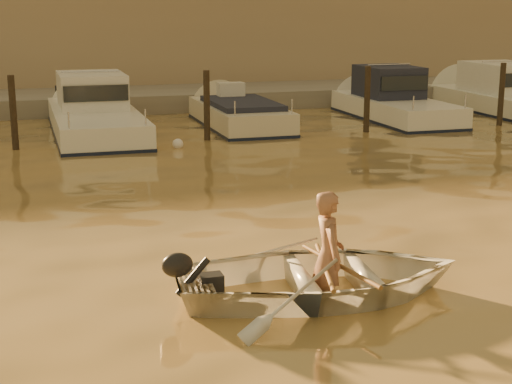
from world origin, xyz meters
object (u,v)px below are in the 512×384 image
object	(u,v)px
moored_boat_3	(240,119)
moored_boat_4	(396,101)
person	(328,255)
dinghy	(321,276)
moored_boat_2	(95,113)
waterfront_building	(141,37)

from	to	relation	value
moored_boat_3	moored_boat_4	distance (m)	5.51
person	moored_boat_4	world-z (taller)	moored_boat_4
dinghy	moored_boat_4	distance (m)	17.02
moored_boat_3	moored_boat_2	bearing A→B (deg)	180.00
person	moored_boat_4	distance (m)	16.98
dinghy	moored_boat_2	distance (m)	14.83
person	moored_boat_2	xyz separation A→B (m)	(-1.65, 14.75, 0.05)
person	moored_boat_2	world-z (taller)	moored_boat_2
dinghy	person	xyz separation A→B (m)	(0.10, -0.01, 0.29)
moored_boat_3	moored_boat_4	bearing A→B (deg)	0.00
moored_boat_2	moored_boat_3	distance (m)	4.57
person	moored_boat_3	xyz separation A→B (m)	(2.90, 14.75, -0.35)
dinghy	moored_boat_2	size ratio (longest dim) A/B	0.47
dinghy	moored_boat_4	xyz separation A→B (m)	(8.50, 14.74, 0.34)
person	waterfront_building	bearing A→B (deg)	2.39
moored_boat_3	waterfront_building	xyz separation A→B (m)	(-1.39, 11.00, 2.17)
waterfront_building	moored_boat_3	bearing A→B (deg)	-82.81
moored_boat_2	waterfront_building	bearing A→B (deg)	73.96
person	moored_boat_2	size ratio (longest dim) A/B	0.21
person	waterfront_building	world-z (taller)	waterfront_building
moored_boat_2	moored_boat_4	bearing A→B (deg)	0.00
dinghy	waterfront_building	distance (m)	25.88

